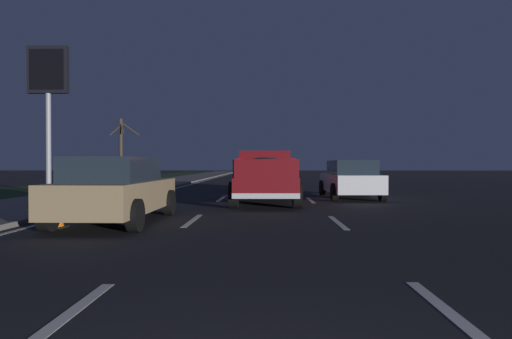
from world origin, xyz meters
name	(u,v)px	position (x,y,z in m)	size (l,w,h in m)	color
ground	(265,185)	(27.00, 0.00, 0.00)	(144.00, 144.00, 0.00)	black
sidewalk_shoulder	(153,184)	(27.00, 7.45, 0.06)	(108.00, 4.00, 0.12)	slate
grass_verge	(79,185)	(27.00, 12.45, 0.00)	(108.00, 6.00, 0.01)	#1E3819
lane_markings	(224,183)	(30.22, 3.03, 0.00)	(108.00, 7.04, 0.01)	silver
pickup_truck	(265,176)	(13.91, 0.00, 0.98)	(5.45, 2.34, 1.87)	maroon
sedan_white	(350,179)	(16.10, -3.47, 0.78)	(4.43, 2.08, 1.54)	silver
sedan_tan	(116,189)	(8.65, 3.49, 0.78)	(4.41, 2.04, 1.54)	#9E845B
sedan_green	(262,176)	(20.97, 0.19, 0.78)	(4.44, 2.09, 1.54)	#14592D
gas_price_sign	(48,83)	(18.42, 10.12, 5.18)	(0.27, 1.90, 6.89)	#99999E
bare_tree_far	(121,148)	(33.13, 11.70, 2.70)	(0.98, 2.26, 5.08)	#423323
traffic_cone_near	(57,215)	(7.80, 4.49, 0.28)	(0.36, 0.36, 0.58)	black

